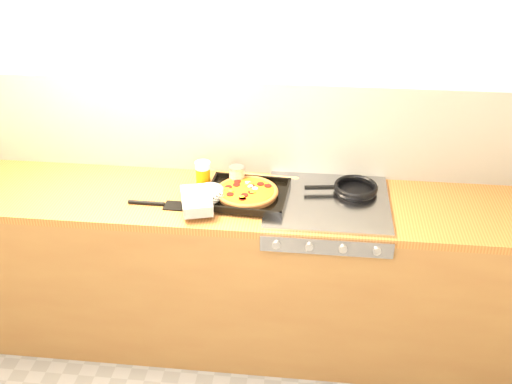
# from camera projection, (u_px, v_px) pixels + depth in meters

# --- Properties ---
(room_shell) EXTENTS (3.20, 3.20, 3.20)m
(room_shell) POSITION_uv_depth(u_px,v_px,m) (243.00, 128.00, 3.10)
(room_shell) COLOR white
(room_shell) RESTS_ON ground
(counter_run) EXTENTS (3.20, 0.62, 0.90)m
(counter_run) POSITION_uv_depth(u_px,v_px,m) (238.00, 271.00, 3.19)
(counter_run) COLOR brown
(counter_run) RESTS_ON ground
(stovetop) EXTENTS (0.60, 0.56, 0.02)m
(stovetop) POSITION_uv_depth(u_px,v_px,m) (327.00, 202.00, 2.93)
(stovetop) COLOR #9C9CA1
(stovetop) RESTS_ON counter_run
(pizza_on_tray) EXTENTS (0.53, 0.45, 0.07)m
(pizza_on_tray) POSITION_uv_depth(u_px,v_px,m) (233.00, 194.00, 2.92)
(pizza_on_tray) COLOR black
(pizza_on_tray) RESTS_ON stovetop
(frying_pan) EXTENTS (0.38, 0.25, 0.04)m
(frying_pan) POSITION_uv_depth(u_px,v_px,m) (355.00, 188.00, 2.99)
(frying_pan) COLOR black
(frying_pan) RESTS_ON stovetop
(tomato_can) EXTENTS (0.08, 0.08, 0.11)m
(tomato_can) POSITION_uv_depth(u_px,v_px,m) (237.00, 177.00, 3.05)
(tomato_can) COLOR #B0210E
(tomato_can) RESTS_ON counter_run
(juice_glass) EXTENTS (0.10, 0.10, 0.13)m
(juice_glass) POSITION_uv_depth(u_px,v_px,m) (203.00, 173.00, 3.06)
(juice_glass) COLOR orange
(juice_glass) RESTS_ON counter_run
(wooden_spoon) EXTENTS (0.30, 0.06, 0.02)m
(wooden_spoon) POSITION_uv_depth(u_px,v_px,m) (278.00, 177.00, 3.14)
(wooden_spoon) COLOR #A07243
(wooden_spoon) RESTS_ON counter_run
(black_spatula) EXTENTS (0.28, 0.09, 0.02)m
(black_spatula) POSITION_uv_depth(u_px,v_px,m) (158.00, 204.00, 2.91)
(black_spatula) COLOR black
(black_spatula) RESTS_ON counter_run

